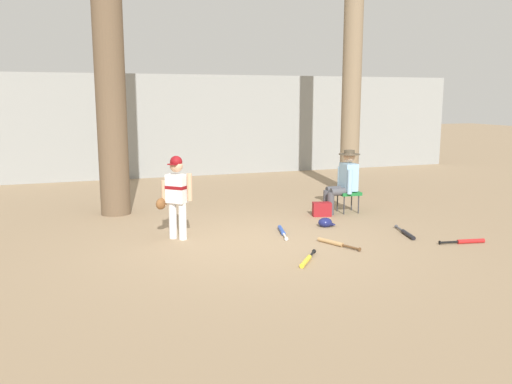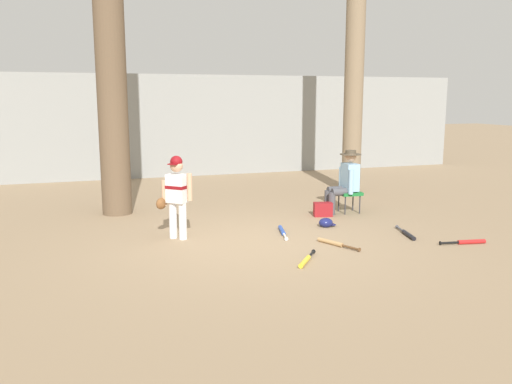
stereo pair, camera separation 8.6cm
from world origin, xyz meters
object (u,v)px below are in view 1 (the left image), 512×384
Objects in this scene: seated_spectator at (344,180)px; bat_black_composite at (407,234)px; handbag_beside_stool at (322,209)px; bat_red_barrel at (467,241)px; bat_wood_tan at (334,243)px; young_ballplayer at (176,192)px; tree_behind_spectator at (352,76)px; folding_stool at (348,194)px; batting_helmet_navy at (325,223)px; bat_yellow_trainer at (307,260)px; tree_near_player at (109,60)px; bat_blue_youth at (282,231)px.

seated_spectator is 1.54× the size of bat_black_composite.
handbag_beside_stool reaches higher than bat_black_composite.
bat_wood_tan is at bearing 163.08° from bat_red_barrel.
young_ballplayer reaches higher than seated_spectator.
tree_behind_spectator is at bearing 83.80° from bat_red_barrel.
handbag_beside_stool is at bearing -164.45° from seated_spectator.
tree_behind_spectator is 14.32× the size of folding_stool.
bat_wood_tan is 2.59× the size of batting_helmet_navy.
seated_spectator is 2.42m from bat_wood_tan.
batting_helmet_navy is at bearing 134.57° from bat_black_composite.
tree_behind_spectator is 3.24m from folding_stool.
tree_near_player is at bearing 118.40° from bat_yellow_trainer.
bat_black_composite is 1.01× the size of bat_blue_youth.
bat_blue_youth is 0.88m from batting_helmet_navy.
young_ballplayer is at bearing -166.05° from folding_stool.
seated_spectator reaches higher than bat_black_composite.
bat_blue_youth is (-1.70, -1.08, -0.61)m from seated_spectator.
folding_stool is 1.91m from bat_black_composite.
folding_stool is at bearing 44.23° from batting_helmet_navy.
bat_wood_tan is at bearing -27.55° from young_ballplayer.
handbag_beside_stool is (3.60, -1.47, -2.71)m from tree_near_player.
tree_behind_spectator reaches higher than bat_yellow_trainer.
bat_black_composite is (4.25, -3.21, -2.81)m from tree_near_player.
handbag_beside_stool is at bearing 14.23° from young_ballplayer.
tree_near_player is 4.42m from bat_blue_youth.
bat_red_barrel is (1.24, -2.44, -0.10)m from handbag_beside_stool.
bat_red_barrel is at bearing -49.95° from bat_black_composite.
bat_wood_tan is at bearing 41.53° from bat_yellow_trainer.
batting_helmet_navy is (0.87, 0.17, 0.04)m from bat_blue_youth.
bat_yellow_trainer is 0.83× the size of bat_red_barrel.
seated_spectator reaches higher than batting_helmet_navy.
bat_yellow_trainer and bat_blue_youth have the same top height.
tree_behind_spectator reaches higher than handbag_beside_stool.
bat_wood_tan is 1.15m from batting_helmet_navy.
tree_near_player reaches higher than tree_behind_spectator.
tree_near_player is 5.53× the size of seated_spectator.
tree_near_player reaches higher than folding_stool.
folding_stool is 0.55× the size of bat_blue_youth.
bat_red_barrel is at bearing -96.20° from tree_behind_spectator.
tree_behind_spectator is 3.74m from handbag_beside_stool.
tree_behind_spectator is 5.36m from bat_wood_tan.
bat_blue_youth is (-1.18, -0.93, -0.10)m from handbag_beside_stool.
folding_stool is 3.38m from bat_yellow_trainer.
batting_helmet_navy is at bearing -0.89° from young_ballplayer.
bat_yellow_trainer is at bearing -120.12° from handbag_beside_stool.
bat_yellow_trainer is 0.78× the size of bat_blue_youth.
bat_wood_tan is (-2.45, -3.98, -2.63)m from tree_behind_spectator.
tree_near_player is 5.39m from tree_behind_spectator.
handbag_beside_stool is 0.46× the size of bat_wood_tan.
bat_wood_tan and bat_blue_youth have the same top height.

